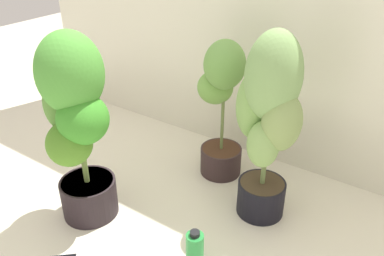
{
  "coord_description": "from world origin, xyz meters",
  "views": [
    {
      "loc": [
        0.95,
        -1.11,
        1.34
      ],
      "look_at": [
        0.0,
        0.27,
        0.42
      ],
      "focal_mm": 37.19,
      "sensor_mm": 36.0,
      "label": 1
    }
  ],
  "objects_px": {
    "potted_plant_front_left": "(75,119)",
    "nutrient_bottle": "(195,250)",
    "potted_plant_back_center": "(221,103)",
    "potted_plant_back_right": "(268,118)"
  },
  "relations": [
    {
      "from": "potted_plant_front_left",
      "to": "nutrient_bottle",
      "type": "relative_size",
      "value": 4.83
    },
    {
      "from": "potted_plant_front_left",
      "to": "nutrient_bottle",
      "type": "bearing_deg",
      "value": 1.37
    },
    {
      "from": "potted_plant_back_center",
      "to": "potted_plant_front_left",
      "type": "height_order",
      "value": "potted_plant_front_left"
    },
    {
      "from": "potted_plant_front_left",
      "to": "nutrient_bottle",
      "type": "distance_m",
      "value": 0.77
    },
    {
      "from": "potted_plant_front_left",
      "to": "potted_plant_back_right",
      "type": "bearing_deg",
      "value": 35.1
    },
    {
      "from": "potted_plant_back_center",
      "to": "potted_plant_back_right",
      "type": "distance_m",
      "value": 0.41
    },
    {
      "from": "potted_plant_back_center",
      "to": "potted_plant_back_right",
      "type": "bearing_deg",
      "value": -28.92
    },
    {
      "from": "potted_plant_back_right",
      "to": "nutrient_bottle",
      "type": "xyz_separation_m",
      "value": [
        -0.07,
        -0.47,
        -0.44
      ]
    },
    {
      "from": "potted_plant_back_center",
      "to": "potted_plant_front_left",
      "type": "relative_size",
      "value": 0.85
    },
    {
      "from": "potted_plant_back_center",
      "to": "potted_plant_back_right",
      "type": "height_order",
      "value": "potted_plant_back_right"
    }
  ]
}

